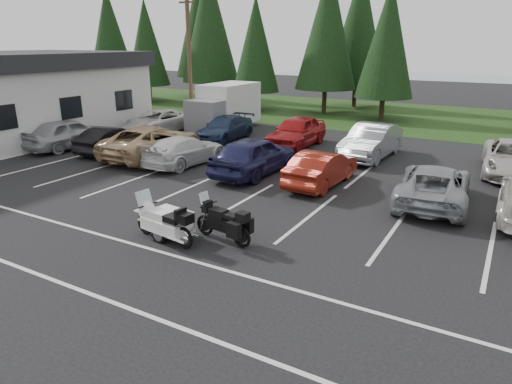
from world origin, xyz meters
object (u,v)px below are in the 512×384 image
(car_near_1, at_px, (111,140))
(car_near_2, at_px, (152,142))
(car_far_2, at_px, (296,132))
(box_truck, at_px, (221,108))
(utility_pole, at_px, (189,55))
(car_far_0, at_px, (158,121))
(car_far_3, at_px, (371,141))
(car_near_5, at_px, (322,168))
(car_far_1, at_px, (225,128))
(car_near_0, at_px, (70,133))
(car_near_3, at_px, (185,150))
(cargo_trailer, at_px, (170,224))
(touring_motorcycle, at_px, (163,218))
(car_near_4, at_px, (254,155))
(car_near_6, at_px, (434,185))
(adventure_motorcycle, at_px, (222,219))

(car_near_1, xyz_separation_m, car_near_2, (2.60, 0.21, 0.13))
(car_near_1, bearing_deg, car_far_2, -146.71)
(box_truck, bearing_deg, car_near_1, -100.06)
(utility_pole, height_order, car_near_1, utility_pole)
(car_far_0, height_order, car_far_3, car_far_3)
(box_truck, distance_m, car_near_5, 12.99)
(car_far_1, bearing_deg, car_near_0, -136.94)
(utility_pole, relative_size, car_far_3, 1.80)
(box_truck, xyz_separation_m, car_near_2, (1.16, -7.88, -0.65))
(car_near_2, distance_m, car_near_5, 9.03)
(car_near_3, distance_m, car_far_2, 6.69)
(box_truck, height_order, car_far_0, box_truck)
(box_truck, distance_m, car_far_3, 10.94)
(box_truck, xyz_separation_m, cargo_trailer, (8.29, -15.06, -1.04))
(touring_motorcycle, distance_m, cargo_trailer, 0.42)
(utility_pole, bearing_deg, car_far_1, -26.89)
(car_near_2, relative_size, car_far_0, 1.13)
(car_near_4, relative_size, cargo_trailer, 2.75)
(car_near_5, relative_size, car_near_6, 0.84)
(car_near_3, bearing_deg, car_near_2, -3.18)
(box_truck, bearing_deg, cargo_trailer, -61.17)
(car_near_4, height_order, cargo_trailer, car_near_4)
(box_truck, bearing_deg, adventure_motorcycle, -56.05)
(touring_motorcycle, bearing_deg, car_near_2, 141.30)
(box_truck, distance_m, car_near_6, 16.62)
(box_truck, xyz_separation_m, car_near_4, (7.04, -7.95, -0.62))
(car_far_3, height_order, cargo_trailer, car_far_3)
(car_near_4, distance_m, car_near_6, 7.45)
(touring_motorcycle, bearing_deg, car_near_0, 158.72)
(car_near_4, xyz_separation_m, car_far_3, (3.57, 5.38, -0.01))
(box_truck, distance_m, car_near_4, 10.64)
(car_near_1, bearing_deg, car_near_4, 176.66)
(car_near_2, relative_size, car_far_1, 1.24)
(utility_pole, height_order, car_far_3, utility_pole)
(car_near_3, distance_m, car_far_1, 5.86)
(utility_pole, xyz_separation_m, car_far_1, (3.88, -1.97, -4.03))
(car_far_2, bearing_deg, car_near_6, -36.65)
(car_near_4, xyz_separation_m, car_far_0, (-9.99, 5.21, -0.12))
(box_truck, relative_size, car_far_0, 1.10)
(car_near_5, distance_m, car_far_3, 5.45)
(car_near_3, height_order, car_near_6, car_near_6)
(box_truck, distance_m, car_near_1, 8.25)
(car_far_1, distance_m, car_far_3, 8.73)
(car_near_1, bearing_deg, car_far_0, -78.41)
(car_near_1, relative_size, cargo_trailer, 2.29)
(car_near_3, relative_size, car_near_4, 0.94)
(car_far_0, xyz_separation_m, car_far_3, (13.57, 0.17, 0.12))
(utility_pole, bearing_deg, car_near_1, -85.74)
(touring_motorcycle, xyz_separation_m, adventure_motorcycle, (1.48, 0.85, -0.02))
(cargo_trailer, bearing_deg, car_far_1, 124.38)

